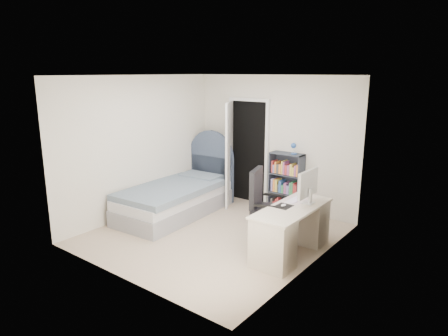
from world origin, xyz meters
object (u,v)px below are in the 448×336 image
Objects in this scene: bookcase at (286,185)px; bed at (178,196)px; nightstand at (208,177)px; office_chair at (265,204)px; floor_lamp at (226,175)px; desk at (292,228)px.

bed is at bearing -140.12° from bookcase.
office_chair is (2.30, -1.42, 0.27)m from nightstand.
office_chair is (1.98, -0.20, 0.32)m from bed.
floor_lamp reaches higher than desk.
floor_lamp is (0.31, 1.05, 0.23)m from bed.
desk reaches higher than office_chair.
floor_lamp is 0.92× the size of desk.
bed reaches higher than desk.
bookcase is 1.81m from desk.
office_chair is at bearing -31.79° from nightstand.
desk is (2.48, -0.25, 0.07)m from bed.
bed is 2.01m from bookcase.
bed is at bearing 174.25° from office_chair.
office_chair is at bearing -36.84° from floor_lamp.
floor_lamp reaches higher than office_chair.
bookcase is (1.53, 1.28, 0.20)m from bed.
desk is at bearing -58.35° from bookcase.
nightstand is (-0.31, 1.22, 0.05)m from bed.
bookcase reaches higher than desk.
nightstand is at bearing -178.24° from bookcase.
bed is 1.62× the size of desk.
bookcase is 1.55m from office_chair.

